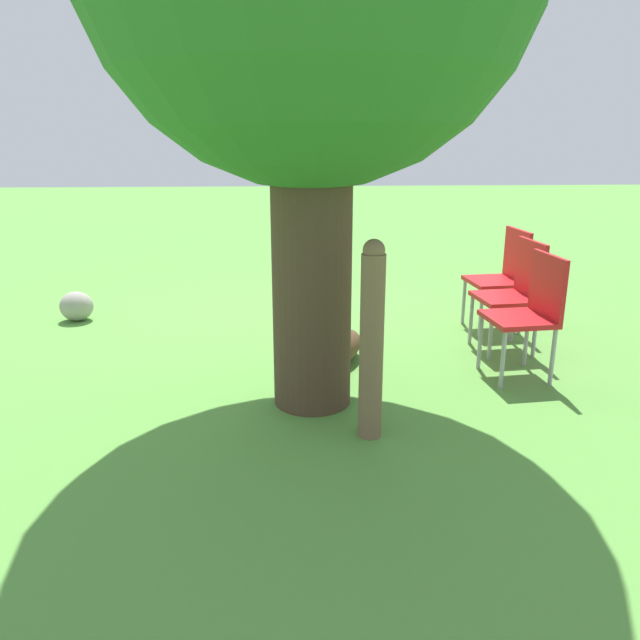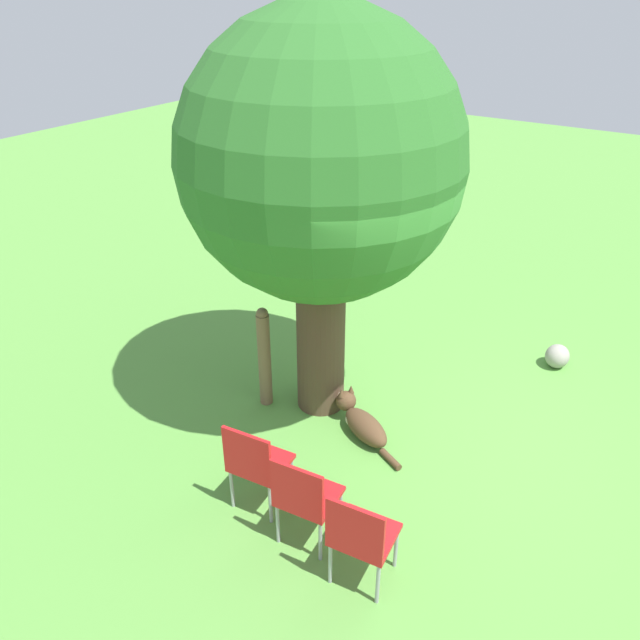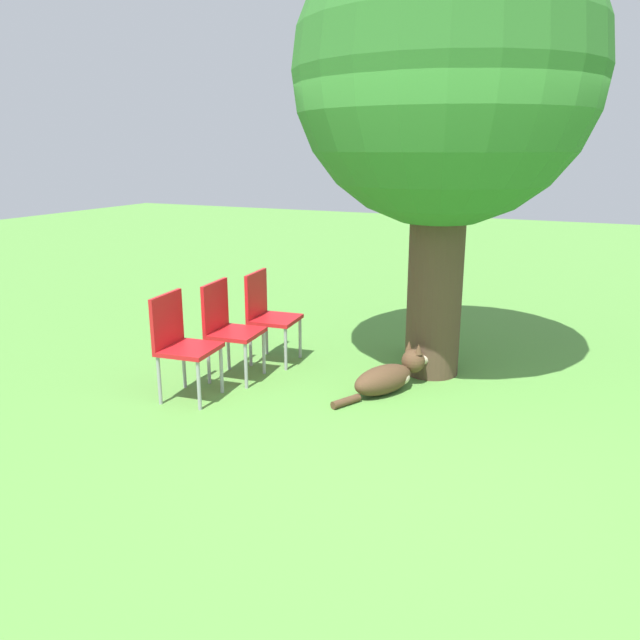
% 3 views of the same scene
% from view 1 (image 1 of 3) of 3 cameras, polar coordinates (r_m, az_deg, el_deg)
% --- Properties ---
extents(ground_plane, '(30.00, 30.00, 0.00)m').
position_cam_1_polar(ground_plane, '(5.24, -3.04, -1.78)').
color(ground_plane, '#56933D').
extents(dog, '(0.58, 1.00, 0.38)m').
position_cam_1_polar(dog, '(4.60, 1.41, -2.69)').
color(dog, '#513823').
rests_on(dog, ground_plane).
extents(fence_post, '(0.13, 0.13, 1.14)m').
position_cam_1_polar(fence_post, '(3.44, 4.74, -1.89)').
color(fence_post, brown).
rests_on(fence_post, ground_plane).
extents(red_chair_0, '(0.46, 0.48, 0.88)m').
position_cam_1_polar(red_chair_0, '(5.62, 16.42, 4.17)').
color(red_chair_0, red).
rests_on(red_chair_0, ground_plane).
extents(red_chair_1, '(0.46, 0.48, 0.88)m').
position_cam_1_polar(red_chair_1, '(5.09, 17.43, 2.78)').
color(red_chair_1, red).
rests_on(red_chair_1, ground_plane).
extents(red_chair_2, '(0.46, 0.48, 0.88)m').
position_cam_1_polar(red_chair_2, '(4.55, 18.67, 1.06)').
color(red_chair_2, red).
rests_on(red_chair_2, ground_plane).
extents(garden_rock, '(0.30, 0.27, 0.27)m').
position_cam_1_polar(garden_rock, '(6.14, -21.37, 1.18)').
color(garden_rock, gray).
rests_on(garden_rock, ground_plane).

